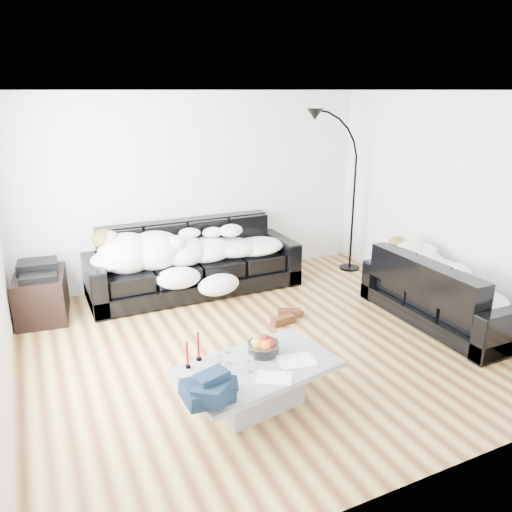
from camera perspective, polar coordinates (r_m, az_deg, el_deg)
name	(u,v)px	position (r m, az deg, el deg)	size (l,w,h in m)	color
ground	(268,343)	(5.49, 1.35, -9.86)	(5.00, 5.00, 0.00)	brown
wall_back	(196,189)	(7.04, -6.83, 7.66)	(5.00, 0.02, 2.60)	silver
wall_right	(454,204)	(6.49, 21.71, 5.57)	(0.02, 4.50, 2.60)	silver
ceiling	(270,90)	(4.83, 1.59, 18.42)	(5.00, 5.00, 0.00)	white
sofa_back	(194,259)	(6.72, -7.10, -0.31)	(2.79, 0.97, 0.91)	black
sofa_right	(443,290)	(6.19, 20.55, -3.68)	(1.95, 0.84, 0.79)	black
sleeper_back	(195,245)	(6.62, -7.03, 1.21)	(2.36, 0.82, 0.47)	white
sleeper_right	(445,272)	(6.11, 20.79, -1.69)	(1.67, 0.71, 0.41)	white
teal_cushion	(406,250)	(6.45, 16.73, 0.67)	(0.36, 0.30, 0.20)	#0A4748
coffee_table	(257,386)	(4.42, 0.10, -14.61)	(1.33, 0.78, 0.39)	#939699
fruit_bowl	(263,345)	(4.46, 0.85, -10.09)	(0.28, 0.28, 0.17)	white
wine_glass_a	(228,355)	(4.30, -3.17, -11.20)	(0.08, 0.08, 0.18)	white
wine_glass_b	(220,364)	(4.20, -4.16, -12.24)	(0.06, 0.06, 0.15)	white
wine_glass_c	(250,364)	(4.19, -0.71, -12.21)	(0.06, 0.06, 0.15)	white
candle_left	(187,355)	(4.27, -7.86, -11.13)	(0.04, 0.04, 0.24)	maroon
candle_right	(198,346)	(4.36, -6.61, -10.22)	(0.05, 0.05, 0.26)	maroon
newspaper_a	(297,360)	(4.39, 4.68, -11.80)	(0.32, 0.24, 0.01)	silver
newspaper_b	(274,377)	(4.15, 2.07, -13.71)	(0.28, 0.20, 0.01)	silver
navy_jacket	(214,379)	(3.82, -4.78, -13.88)	(0.39, 0.32, 0.19)	black
shoes	(286,317)	(5.95, 3.44, -6.93)	(0.48, 0.35, 0.11)	#472311
av_cabinet	(42,296)	(6.48, -23.29, -4.19)	(0.55, 0.80, 0.55)	black
stereo	(38,269)	(6.36, -23.67, -1.35)	(0.44, 0.34, 0.13)	black
floor_lamp	(354,202)	(7.50, 11.08, 6.12)	(0.76, 0.30, 2.09)	black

